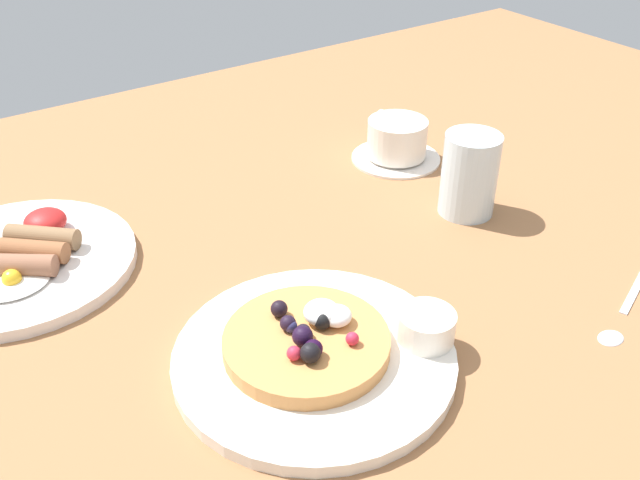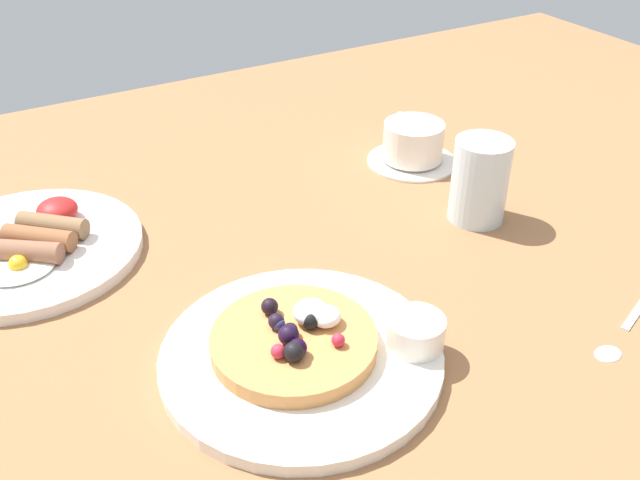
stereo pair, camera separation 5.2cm
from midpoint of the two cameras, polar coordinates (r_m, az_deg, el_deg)
The scene contains 10 objects.
ground_plane at distance 77.30cm, azimuth -3.43°, elevation -4.64°, with size 197.03×128.69×3.00cm, color #94633E.
pancake_plate at distance 66.74cm, azimuth -2.72°, elevation -9.42°, with size 26.21×26.21×1.35cm, color white.
pancake_with_berries at distance 65.93cm, azimuth -3.24°, elevation -8.02°, with size 15.45×15.45×3.64cm.
syrup_ramekin at distance 67.00cm, azimuth 6.31°, elevation -6.93°, with size 5.41×5.41×2.95cm.
breakfast_plate at distance 86.42cm, azimuth -24.67°, elevation -1.73°, with size 25.83×25.83×1.37cm, color white.
fried_breakfast at distance 85.06cm, azimuth -23.71°, elevation -0.58°, with size 12.50×14.13×2.84cm.
coffee_saucer at distance 102.10cm, azimuth 4.64°, elevation 6.60°, with size 12.55×12.55×0.72cm, color white.
coffee_cup at distance 100.90cm, azimuth 4.68°, elevation 8.18°, with size 8.36×11.06×5.18cm.
teaspoon at distance 76.65cm, azimuth 21.11°, elevation -5.94°, with size 14.08×6.33×0.60cm.
water_glass at distance 88.15cm, azimuth 10.22°, elevation 5.14°, with size 6.84×6.84×10.32cm, color silver.
Camera 1 is at (-33.10, -51.41, 45.75)cm, focal length 40.02 mm.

